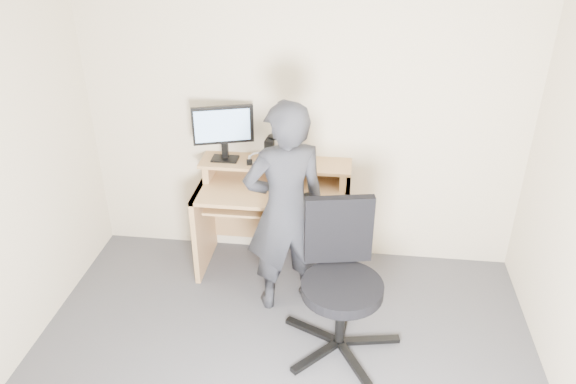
% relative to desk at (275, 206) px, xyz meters
% --- Properties ---
extents(back_wall, '(3.50, 0.02, 2.50)m').
position_rel_desk_xyz_m(back_wall, '(0.20, 0.22, 0.70)').
color(back_wall, beige).
rests_on(back_wall, ground).
extents(desk, '(1.20, 0.60, 0.91)m').
position_rel_desk_xyz_m(desk, '(0.00, 0.00, 0.00)').
color(desk, tan).
rests_on(desk, ground).
extents(monitor, '(0.46, 0.17, 0.45)m').
position_rel_desk_xyz_m(monitor, '(-0.41, 0.06, 0.63)').
color(monitor, black).
rests_on(monitor, desk).
extents(external_drive, '(0.08, 0.14, 0.20)m').
position_rel_desk_xyz_m(external_drive, '(-0.04, 0.07, 0.46)').
color(external_drive, black).
rests_on(external_drive, desk).
extents(travel_mug, '(0.11, 0.11, 0.20)m').
position_rel_desk_xyz_m(travel_mug, '(-0.02, 0.09, 0.46)').
color(travel_mug, '#ADADB2').
rests_on(travel_mug, desk).
extents(smartphone, '(0.07, 0.13, 0.01)m').
position_rel_desk_xyz_m(smartphone, '(0.21, 0.05, 0.37)').
color(smartphone, black).
rests_on(smartphone, desk).
extents(charger, '(0.05, 0.05, 0.03)m').
position_rel_desk_xyz_m(charger, '(-0.20, 0.00, 0.38)').
color(charger, black).
rests_on(charger, desk).
extents(headphones, '(0.18, 0.18, 0.06)m').
position_rel_desk_xyz_m(headphones, '(-0.14, 0.10, 0.37)').
color(headphones, silver).
rests_on(headphones, desk).
extents(keyboard, '(0.49, 0.34, 0.03)m').
position_rel_desk_xyz_m(keyboard, '(0.07, -0.17, 0.12)').
color(keyboard, black).
rests_on(keyboard, desk).
extents(mouse, '(0.10, 0.07, 0.04)m').
position_rel_desk_xyz_m(mouse, '(0.29, -0.18, 0.22)').
color(mouse, black).
rests_on(mouse, desk).
extents(office_chair, '(0.82, 0.81, 1.04)m').
position_rel_desk_xyz_m(office_chair, '(0.57, -0.87, 0.02)').
color(office_chair, black).
rests_on(office_chair, ground).
extents(person, '(0.70, 0.59, 1.63)m').
position_rel_desk_xyz_m(person, '(0.15, -0.50, 0.27)').
color(person, black).
rests_on(person, ground).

